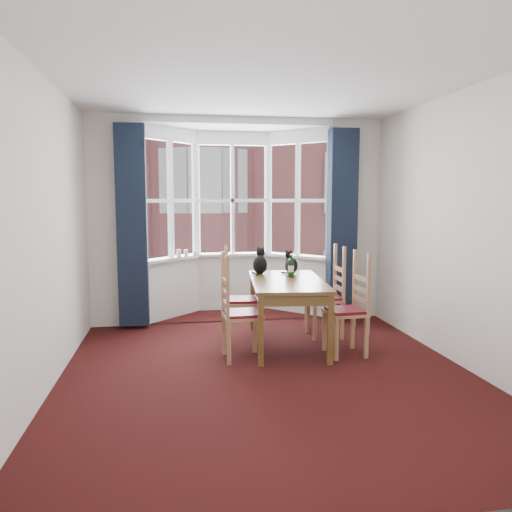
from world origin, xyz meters
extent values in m
plane|color=black|center=(0.00, 0.00, 0.00)|extent=(4.50, 4.50, 0.00)
plane|color=white|center=(0.00, 0.00, 2.80)|extent=(4.50, 4.50, 0.00)
plane|color=silver|center=(-2.00, 0.00, 1.40)|extent=(0.00, 4.50, 4.50)
plane|color=silver|center=(2.00, 0.00, 1.40)|extent=(0.00, 4.50, 4.50)
plane|color=silver|center=(0.00, -2.25, 1.40)|extent=(4.00, 0.00, 4.00)
cube|color=silver|center=(-1.65, 2.25, 1.40)|extent=(0.70, 0.12, 2.80)
cube|color=silver|center=(1.65, 2.25, 1.40)|extent=(0.70, 0.12, 2.80)
cube|color=#162033|center=(-1.42, 2.07, 1.35)|extent=(0.38, 0.22, 2.60)
cube|color=#162033|center=(1.42, 2.07, 1.35)|extent=(0.38, 0.22, 2.60)
cube|color=brown|center=(0.40, 0.98, 0.75)|extent=(0.97, 1.60, 0.04)
cube|color=brown|center=(-0.03, 0.31, 0.37)|extent=(0.07, 0.07, 0.73)
cube|color=brown|center=(0.11, 1.73, 0.37)|extent=(0.07, 0.07, 0.73)
cube|color=brown|center=(0.69, 0.24, 0.37)|extent=(0.07, 0.07, 0.73)
cube|color=brown|center=(0.83, 1.66, 0.37)|extent=(0.07, 0.07, 0.73)
cube|color=#AB7953|center=(-0.18, 0.58, 0.48)|extent=(0.41, 0.43, 0.06)
cube|color=#580F15|center=(-0.18, 0.58, 0.49)|extent=(0.37, 0.39, 0.03)
cube|color=#AB7953|center=(-0.10, 1.29, 0.48)|extent=(0.43, 0.45, 0.06)
cube|color=#580F15|center=(-0.10, 1.29, 0.49)|extent=(0.39, 0.41, 0.03)
cube|color=#AB7953|center=(0.95, 0.54, 0.48)|extent=(0.42, 0.44, 0.06)
cube|color=#580F15|center=(0.95, 0.54, 0.49)|extent=(0.38, 0.40, 0.03)
cube|color=#AB7953|center=(0.94, 1.28, 0.48)|extent=(0.41, 0.43, 0.06)
cube|color=#580F15|center=(0.94, 1.28, 0.49)|extent=(0.37, 0.39, 0.03)
ellipsoid|color=black|center=(0.17, 1.50, 0.88)|extent=(0.23, 0.27, 0.23)
sphere|color=black|center=(0.19, 1.58, 1.03)|extent=(0.13, 0.13, 0.11)
cone|color=black|center=(0.16, 1.59, 1.09)|extent=(0.05, 0.05, 0.05)
cone|color=black|center=(0.22, 1.57, 1.09)|extent=(0.05, 0.05, 0.05)
ellipsoid|color=black|center=(0.56, 1.46, 0.87)|extent=(0.19, 0.23, 0.21)
sphere|color=black|center=(0.54, 1.53, 1.00)|extent=(0.11, 0.11, 0.10)
cone|color=black|center=(0.52, 1.52, 1.05)|extent=(0.04, 0.04, 0.04)
cone|color=black|center=(0.57, 1.53, 1.05)|extent=(0.04, 0.04, 0.04)
cylinder|color=black|center=(0.49, 1.17, 0.87)|extent=(0.07, 0.07, 0.20)
sphere|color=black|center=(0.49, 1.17, 0.97)|extent=(0.06, 0.06, 0.06)
cylinder|color=black|center=(0.49, 1.17, 1.00)|extent=(0.03, 0.03, 0.09)
cylinder|color=gold|center=(0.49, 1.17, 1.04)|extent=(0.03, 0.03, 0.02)
cylinder|color=silver|center=(0.49, 1.17, 0.88)|extent=(0.07, 0.07, 0.08)
cylinder|color=white|center=(-0.82, 2.60, 0.93)|extent=(0.06, 0.06, 0.11)
cylinder|color=white|center=(-0.72, 2.63, 0.92)|extent=(0.06, 0.06, 0.10)
cylinder|color=white|center=(-0.59, 2.65, 0.91)|extent=(0.05, 0.05, 0.08)
plane|color=#333335|center=(0.00, 32.25, -6.00)|extent=(80.00, 80.00, 0.00)
cube|color=#AC5A58|center=(0.00, 14.25, 1.00)|extent=(18.00, 6.00, 14.00)
cylinder|color=#AC5A58|center=(0.00, 11.25, 1.00)|extent=(3.20, 3.20, 14.00)
cube|color=#2D2D33|center=(0.00, 14.25, 8.60)|extent=(18.40, 6.40, 1.20)
camera|label=1|loc=(-0.88, -4.57, 1.72)|focal=35.00mm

